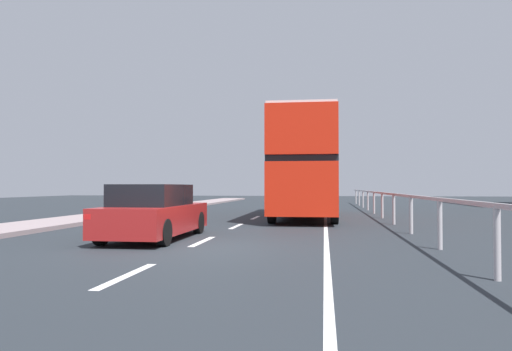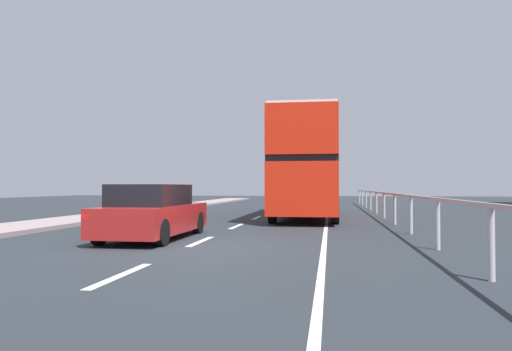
{
  "view_description": "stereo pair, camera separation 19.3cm",
  "coord_description": "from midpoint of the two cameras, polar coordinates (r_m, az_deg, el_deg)",
  "views": [
    {
      "loc": [
        3.05,
        -10.71,
        1.39
      ],
      "look_at": [
        0.77,
        5.15,
        1.76
      ],
      "focal_mm": 33.36,
      "sensor_mm": 36.0,
      "label": 1
    },
    {
      "loc": [
        3.24,
        -10.68,
        1.39
      ],
      "look_at": [
        0.77,
        5.15,
        1.76
      ],
      "focal_mm": 33.36,
      "sensor_mm": 36.0,
      "label": 2
    }
  ],
  "objects": [
    {
      "name": "lane_paint_markings",
      "position": [
        19.38,
        4.49,
        -5.44
      ],
      "size": [
        3.24,
        46.0,
        0.01
      ],
      "color": "silver",
      "rests_on": "ground"
    },
    {
      "name": "ground_plane",
      "position": [
        11.24,
        -8.23,
        -8.68
      ],
      "size": [
        73.49,
        120.0,
        0.1
      ],
      "primitive_type": "cube",
      "color": "#242A2F"
    },
    {
      "name": "double_decker_bus_red",
      "position": [
        21.5,
        5.72,
        1.22
      ],
      "size": [
        2.69,
        10.41,
        4.39
      ],
      "rotation": [
        0.0,
        0.0,
        0.01
      ],
      "color": "red",
      "rests_on": "ground"
    },
    {
      "name": "hatchback_car_near",
      "position": [
        12.96,
        -12.5,
        -4.39
      ],
      "size": [
        1.76,
        4.48,
        1.44
      ],
      "rotation": [
        0.0,
        0.0,
        0.0
      ],
      "color": "maroon",
      "rests_on": "ground"
    },
    {
      "name": "bridge_side_railing",
      "position": [
        19.85,
        15.23,
        -2.64
      ],
      "size": [
        0.1,
        42.0,
        1.15
      ],
      "color": "#B6AEB2",
      "rests_on": "ground"
    }
  ]
}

